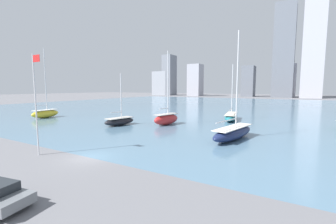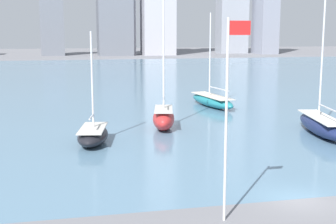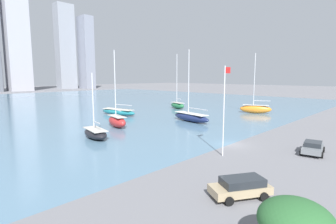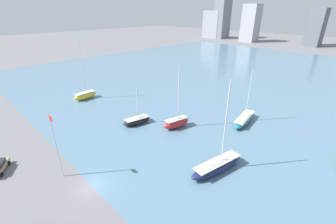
{
  "view_description": "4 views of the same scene",
  "coord_description": "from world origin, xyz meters",
  "px_view_note": "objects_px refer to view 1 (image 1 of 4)",
  "views": [
    {
      "loc": [
        18.09,
        -15.13,
        7.06
      ],
      "look_at": [
        1.59,
        13.27,
        3.51
      ],
      "focal_mm": 24.0,
      "sensor_mm": 36.0,
      "label": 1
    },
    {
      "loc": [
        -13.21,
        -24.08,
        9.83
      ],
      "look_at": [
        -4.03,
        17.28,
        2.46
      ],
      "focal_mm": 50.0,
      "sensor_mm": 36.0,
      "label": 2
    },
    {
      "loc": [
        -31.32,
        -18.02,
        9.28
      ],
      "look_at": [
        -0.95,
        11.01,
        3.54
      ],
      "focal_mm": 28.0,
      "sensor_mm": 36.0,
      "label": 3
    },
    {
      "loc": [
        25.12,
        -10.02,
        23.16
      ],
      "look_at": [
        -3.13,
        18.49,
        4.78
      ],
      "focal_mm": 24.0,
      "sensor_mm": 36.0,
      "label": 4
    }
  ],
  "objects_px": {
    "sailboat_black": "(120,121)",
    "sailboat_red": "(166,119)",
    "flag_pole": "(36,101)",
    "sailboat_navy": "(233,132)",
    "sailboat_yellow": "(45,113)",
    "sailboat_teal": "(231,116)"
  },
  "relations": [
    {
      "from": "flag_pole",
      "to": "sailboat_navy",
      "type": "bearing_deg",
      "value": 47.96
    },
    {
      "from": "flag_pole",
      "to": "sailboat_yellow",
      "type": "distance_m",
      "value": 33.73
    },
    {
      "from": "flag_pole",
      "to": "sailboat_teal",
      "type": "relative_size",
      "value": 0.86
    },
    {
      "from": "flag_pole",
      "to": "sailboat_yellow",
      "type": "height_order",
      "value": "sailboat_yellow"
    },
    {
      "from": "sailboat_red",
      "to": "sailboat_navy",
      "type": "bearing_deg",
      "value": -10.31
    },
    {
      "from": "sailboat_black",
      "to": "flag_pole",
      "type": "bearing_deg",
      "value": -62.05
    },
    {
      "from": "sailboat_navy",
      "to": "sailboat_yellow",
      "type": "bearing_deg",
      "value": -169.57
    },
    {
      "from": "flag_pole",
      "to": "sailboat_navy",
      "type": "distance_m",
      "value": 24.16
    },
    {
      "from": "sailboat_teal",
      "to": "sailboat_yellow",
      "type": "distance_m",
      "value": 43.05
    },
    {
      "from": "sailboat_yellow",
      "to": "flag_pole",
      "type": "bearing_deg",
      "value": -36.38
    },
    {
      "from": "sailboat_teal",
      "to": "sailboat_navy",
      "type": "xyz_separation_m",
      "value": [
        5.04,
        -18.37,
        0.14
      ]
    },
    {
      "from": "sailboat_teal",
      "to": "sailboat_red",
      "type": "distance_m",
      "value": 15.44
    },
    {
      "from": "sailboat_navy",
      "to": "sailboat_teal",
      "type": "bearing_deg",
      "value": 116.12
    },
    {
      "from": "sailboat_teal",
      "to": "flag_pole",
      "type": "bearing_deg",
      "value": -116.05
    },
    {
      "from": "flag_pole",
      "to": "sailboat_yellow",
      "type": "xyz_separation_m",
      "value": [
        -28.24,
        17.87,
        -4.62
      ]
    },
    {
      "from": "sailboat_red",
      "to": "sailboat_yellow",
      "type": "relative_size",
      "value": 0.86
    },
    {
      "from": "sailboat_teal",
      "to": "sailboat_red",
      "type": "bearing_deg",
      "value": -135.63
    },
    {
      "from": "sailboat_navy",
      "to": "sailboat_red",
      "type": "relative_size",
      "value": 1.05
    },
    {
      "from": "sailboat_teal",
      "to": "sailboat_yellow",
      "type": "xyz_separation_m",
      "value": [
        -39.07,
        -18.09,
        0.28
      ]
    },
    {
      "from": "sailboat_black",
      "to": "sailboat_red",
      "type": "relative_size",
      "value": 0.7
    },
    {
      "from": "sailboat_red",
      "to": "sailboat_yellow",
      "type": "height_order",
      "value": "sailboat_yellow"
    },
    {
      "from": "sailboat_black",
      "to": "sailboat_red",
      "type": "height_order",
      "value": "sailboat_red"
    }
  ]
}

